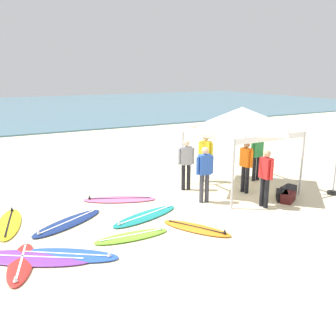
% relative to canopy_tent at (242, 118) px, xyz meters
% --- Properties ---
extents(ground_plane, '(80.00, 80.00, 0.00)m').
position_rel_canopy_tent_xyz_m(ground_plane, '(-2.41, -0.38, -2.39)').
color(ground_plane, beige).
extents(sea, '(80.00, 36.00, 0.10)m').
position_rel_canopy_tent_xyz_m(sea, '(-2.41, 32.65, -2.34)').
color(sea, teal).
rests_on(sea, ground).
extents(canopy_tent, '(2.89, 2.89, 2.75)m').
position_rel_canopy_tent_xyz_m(canopy_tent, '(0.00, 0.00, 0.00)').
color(canopy_tent, '#B7B7BC').
rests_on(canopy_tent, ground).
extents(surfboard_red, '(0.94, 1.89, 0.19)m').
position_rel_canopy_tent_xyz_m(surfboard_red, '(-7.19, -1.87, -2.35)').
color(surfboard_red, red).
rests_on(surfboard_red, ground).
extents(surfboard_lime, '(1.86, 0.61, 0.19)m').
position_rel_canopy_tent_xyz_m(surfboard_lime, '(-4.67, -1.77, -2.35)').
color(surfboard_lime, '#7AD12D').
rests_on(surfboard_lime, ground).
extents(surfboard_navy, '(2.23, 1.55, 0.19)m').
position_rel_canopy_tent_xyz_m(surfboard_navy, '(-5.83, -0.23, -2.35)').
color(surfboard_navy, navy).
rests_on(surfboard_navy, ground).
extents(surfboard_teal, '(2.26, 1.19, 0.19)m').
position_rel_canopy_tent_xyz_m(surfboard_teal, '(-3.87, -0.79, -2.35)').
color(surfboard_teal, '#19847F').
rests_on(surfboard_teal, ground).
extents(surfboard_pink, '(2.27, 1.49, 0.19)m').
position_rel_canopy_tent_xyz_m(surfboard_pink, '(-3.99, 0.83, -2.35)').
color(surfboard_pink, pink).
rests_on(surfboard_pink, ground).
extents(surfboard_purple, '(2.56, 2.00, 0.19)m').
position_rel_canopy_tent_xyz_m(surfboard_purple, '(-6.95, -1.73, -2.35)').
color(surfboard_purple, purple).
rests_on(surfboard_purple, ground).
extents(surfboard_yellow, '(0.97, 2.19, 0.19)m').
position_rel_canopy_tent_xyz_m(surfboard_yellow, '(-7.18, 0.44, -2.35)').
color(surfboard_yellow, yellow).
rests_on(surfboard_yellow, ground).
extents(surfboard_blue, '(2.19, 1.78, 0.19)m').
position_rel_canopy_tent_xyz_m(surfboard_blue, '(-6.25, -1.98, -2.35)').
color(surfboard_blue, blue).
rests_on(surfboard_blue, ground).
extents(surfboard_orange, '(1.39, 1.85, 0.19)m').
position_rel_canopy_tent_xyz_m(surfboard_orange, '(-3.07, -2.13, -2.35)').
color(surfboard_orange, orange).
rests_on(surfboard_orange, ground).
extents(person_grey, '(0.53, 0.32, 1.71)m').
position_rel_canopy_tent_xyz_m(person_grey, '(-1.64, 0.74, -1.40)').
color(person_grey, black).
rests_on(person_grey, ground).
extents(person_red, '(0.22, 0.55, 1.71)m').
position_rel_canopy_tent_xyz_m(person_red, '(-0.48, -1.73, -1.40)').
color(person_red, black).
rests_on(person_red, ground).
extents(person_green, '(0.55, 0.23, 1.71)m').
position_rel_canopy_tent_xyz_m(person_green, '(1.17, 0.46, -1.40)').
color(person_green, black).
rests_on(person_green, ground).
extents(person_orange, '(0.26, 0.55, 1.71)m').
position_rel_canopy_tent_xyz_m(person_orange, '(-0.09, -0.42, -1.40)').
color(person_orange, black).
rests_on(person_orange, ground).
extents(person_yellow, '(0.38, 0.48, 1.71)m').
position_rel_canopy_tent_xyz_m(person_yellow, '(-0.54, 1.22, -1.40)').
color(person_yellow, black).
rests_on(person_yellow, ground).
extents(person_blue, '(0.54, 0.27, 1.71)m').
position_rel_canopy_tent_xyz_m(person_blue, '(-1.78, -0.55, -1.40)').
color(person_blue, '#383842').
rests_on(person_blue, ground).
extents(gear_bag_near_tent, '(0.63, 0.66, 0.28)m').
position_rel_canopy_tent_xyz_m(gear_bag_near_tent, '(0.45, -1.54, -2.25)').
color(gear_bag_near_tent, black).
rests_on(gear_bag_near_tent, ground).
extents(gear_bag_by_pole, '(0.67, 0.50, 0.28)m').
position_rel_canopy_tent_xyz_m(gear_bag_by_pole, '(1.01, -1.27, -2.25)').
color(gear_bag_by_pole, '#232328').
rests_on(gear_bag_by_pole, ground).
extents(gear_bag_on_sand, '(0.68, 0.57, 0.28)m').
position_rel_canopy_tent_xyz_m(gear_bag_on_sand, '(0.49, -1.75, -2.25)').
color(gear_bag_on_sand, '#4C1919').
rests_on(gear_bag_on_sand, ground).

